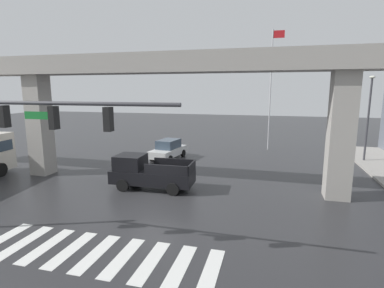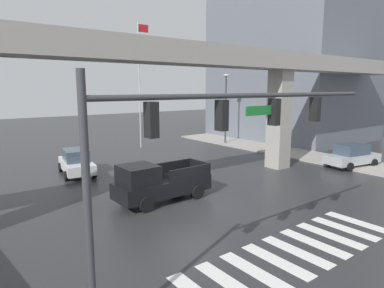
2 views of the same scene
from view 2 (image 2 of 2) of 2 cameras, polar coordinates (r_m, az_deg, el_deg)
name	(u,v)px [view 2 (image 2 of 2)]	position (r m, az deg, el deg)	size (l,w,h in m)	color
ground_plane	(197,207)	(16.87, 0.94, -10.66)	(120.00, 120.00, 0.00)	#2D2D30
crosswalk_stripes	(296,251)	(13.19, 17.36, -17.06)	(9.35, 2.80, 0.01)	silver
elevated_overpass	(163,65)	(18.36, -5.01, 13.25)	(49.54, 2.07, 8.30)	#9E9991
sidewalk_east	(329,160)	(29.45, 22.34, -2.47)	(4.00, 36.00, 0.15)	#9E9991
pickup_truck	(158,183)	(17.41, -5.81, -6.64)	(5.15, 2.20, 2.08)	black
sedan_white	(76,162)	(24.07, -19.11, -2.93)	(2.42, 4.51, 1.72)	silver
sedan_silver	(352,156)	(27.60, 25.58, -1.81)	(4.54, 2.51, 1.72)	#A8AAAF
traffic_signal_mast	(217,130)	(9.09, 4.37, 2.33)	(10.89, 0.32, 6.20)	#38383D
street_lamp_mid_block	(271,102)	(30.94, 13.24, 6.91)	(0.44, 0.70, 7.24)	#38383D
street_lamp_far_north	(226,101)	(34.97, 5.77, 7.38)	(0.44, 0.70, 7.24)	#38383D
flagpole	(140,78)	(33.18, -8.85, 11.06)	(1.16, 0.12, 11.92)	silver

